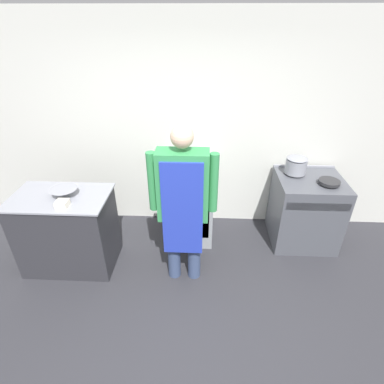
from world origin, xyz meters
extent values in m
plane|color=#2D2D33|center=(0.00, 0.00, 0.00)|extent=(14.00, 14.00, 0.00)
cube|color=silver|center=(0.00, 2.06, 1.35)|extent=(8.00, 0.05, 2.70)
cube|color=#2D2D33|center=(-1.35, 1.05, 0.45)|extent=(1.00, 0.62, 0.91)
cube|color=gray|center=(-1.35, 1.05, 0.92)|extent=(1.04, 0.65, 0.02)
cube|color=#4C4F56|center=(1.48, 1.63, 0.45)|extent=(0.78, 0.72, 0.89)
cube|color=gray|center=(1.48, 1.28, 0.73)|extent=(0.72, 0.03, 0.10)
cube|color=gray|center=(1.48, 1.97, 0.90)|extent=(0.78, 0.03, 0.02)
cube|color=#93999E|center=(0.02, 1.68, 0.45)|extent=(0.58, 0.67, 0.89)
cube|color=silver|center=(0.02, 1.35, 0.49)|extent=(0.49, 0.02, 0.63)
cylinder|color=#38476B|center=(-0.12, 0.90, 0.41)|extent=(0.14, 0.14, 0.82)
cylinder|color=#38476B|center=(0.10, 0.90, 0.41)|extent=(0.14, 0.14, 0.82)
cube|color=#338C4C|center=(-0.01, 0.90, 1.17)|extent=(0.50, 0.22, 0.72)
cube|color=#2338B2|center=(-0.01, 0.77, 0.96)|extent=(0.40, 0.02, 1.03)
cylinder|color=#338C4C|center=(-0.31, 0.90, 1.21)|extent=(0.09, 0.09, 0.61)
cylinder|color=#338C4C|center=(0.28, 0.90, 1.21)|extent=(0.09, 0.09, 0.61)
sphere|color=beige|center=(-0.01, 0.90, 1.67)|extent=(0.21, 0.21, 0.21)
cone|color=gray|center=(-1.29, 1.07, 0.97)|extent=(0.28, 0.28, 0.08)
cube|color=silver|center=(-1.23, 0.86, 0.96)|extent=(0.12, 0.12, 0.07)
cylinder|color=gray|center=(1.31, 1.75, 1.00)|extent=(0.25, 0.25, 0.17)
ellipsoid|color=gray|center=(1.31, 1.75, 1.11)|extent=(0.25, 0.25, 0.04)
cylinder|color=#262628|center=(1.64, 1.50, 0.93)|extent=(0.24, 0.24, 0.04)
camera|label=1|loc=(0.19, -1.61, 2.58)|focal=28.00mm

